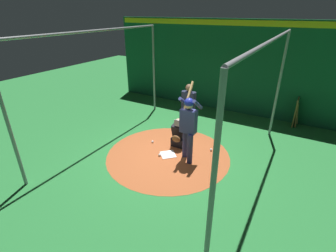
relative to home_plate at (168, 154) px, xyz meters
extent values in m
plane|color=#287A38|center=(0.00, 0.00, -0.01)|extent=(25.90, 25.90, 0.00)
cylinder|color=#AD562D|center=(0.00, 0.00, -0.01)|extent=(3.63, 3.63, 0.01)
cube|color=white|center=(0.00, 0.00, 0.00)|extent=(0.59, 0.59, 0.01)
cylinder|color=navy|center=(0.06, 0.73, 0.43)|extent=(0.15, 0.15, 0.88)
cylinder|color=navy|center=(-0.18, 0.46, 0.43)|extent=(0.15, 0.15, 0.88)
cube|color=navy|center=(-0.06, 0.60, 1.20)|extent=(0.22, 0.44, 0.66)
cylinder|color=navy|center=(-0.16, 0.79, 1.67)|extent=(0.53, 0.09, 0.41)
cylinder|color=navy|center=(-0.16, 0.40, 1.67)|extent=(0.53, 0.09, 0.41)
sphere|color=tan|center=(-0.06, 0.60, 1.66)|extent=(0.23, 0.23, 0.23)
sphere|color=navy|center=(-0.06, 0.60, 1.72)|extent=(0.25, 0.25, 0.25)
cylinder|color=tan|center=(-0.28, 0.46, 1.81)|extent=(0.54, 0.06, 0.73)
cube|color=black|center=(-0.69, 0.01, 0.13)|extent=(0.40, 0.40, 0.29)
cube|color=black|center=(-0.65, 0.01, 0.49)|extent=(0.31, 0.40, 0.47)
sphere|color=tan|center=(-0.63, 0.01, 0.82)|extent=(0.22, 0.22, 0.22)
cube|color=gray|center=(-0.53, 0.01, 0.82)|extent=(0.03, 0.20, 0.20)
ellipsoid|color=brown|center=(-0.37, 0.07, 0.38)|extent=(0.12, 0.28, 0.22)
cylinder|color=#4C4C51|center=(-1.33, 0.09, 0.43)|extent=(0.15, 0.15, 0.89)
cylinder|color=#4C4C51|center=(-1.33, -0.11, 0.43)|extent=(0.15, 0.15, 0.89)
cube|color=#1E2338|center=(-1.33, -0.01, 1.23)|extent=(0.22, 0.42, 0.70)
cylinder|color=#1E2338|center=(-1.33, 0.19, 1.28)|extent=(0.09, 0.09, 0.59)
cylinder|color=#1E2338|center=(-1.33, -0.22, 1.28)|extent=(0.09, 0.09, 0.59)
sphere|color=brown|center=(-1.33, -0.01, 1.70)|extent=(0.23, 0.23, 0.23)
cube|color=#145133|center=(-4.47, 0.00, 1.80)|extent=(0.20, 9.90, 3.62)
cube|color=yellow|center=(-4.36, 0.00, 3.46)|extent=(0.03, 9.70, 0.20)
cylinder|color=gray|center=(-2.93, -2.36, 1.67)|extent=(0.08, 0.08, 3.37)
cylinder|color=gray|center=(2.93, -2.36, 1.67)|extent=(0.08, 0.08, 3.37)
cylinder|color=gray|center=(-2.93, 2.36, 1.67)|extent=(0.08, 0.08, 3.37)
cylinder|color=gray|center=(2.93, 2.36, 1.67)|extent=(0.08, 0.08, 3.37)
cylinder|color=gray|center=(0.00, -2.36, 3.36)|extent=(5.86, 0.07, 0.07)
cylinder|color=gray|center=(0.00, 2.36, 3.36)|extent=(5.86, 0.07, 0.07)
cube|color=olive|center=(-4.22, 2.99, 0.51)|extent=(0.70, 0.04, 1.05)
cylinder|color=tan|center=(-4.47, 3.05, 0.43)|extent=(0.06, 0.19, 0.88)
cylinder|color=tan|center=(-4.35, 3.05, 0.44)|extent=(0.06, 0.20, 0.90)
cylinder|color=black|center=(-4.23, 3.05, 0.41)|extent=(0.06, 0.13, 0.85)
cylinder|color=black|center=(-4.11, 3.05, 0.41)|extent=(0.06, 0.12, 0.85)
cylinder|color=olive|center=(-3.99, 3.05, 0.44)|extent=(0.06, 0.14, 0.90)
sphere|color=white|center=(0.19, -0.18, 0.03)|extent=(0.07, 0.07, 0.07)
sphere|color=white|center=(-0.85, 1.03, 0.03)|extent=(0.07, 0.07, 0.07)
sphere|color=white|center=(-0.38, -0.80, 0.03)|extent=(0.07, 0.07, 0.07)
camera|label=1|loc=(5.40, 3.13, 3.89)|focal=26.26mm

